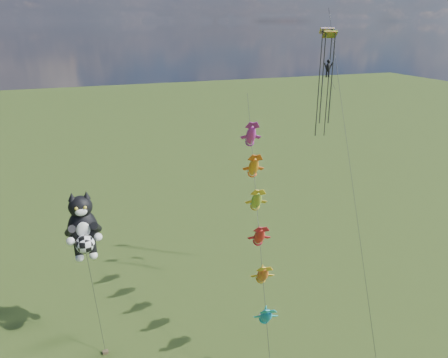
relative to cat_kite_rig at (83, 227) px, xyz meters
name	(u,v)px	position (x,y,z in m)	size (l,w,h in m)	color
cat_kite_rig	(83,227)	(0.00, 0.00, 0.00)	(2.45, 4.15, 11.72)	brown
fish_windsock_rig	(258,219)	(11.61, -4.51, 0.77)	(4.50, 15.39, 17.50)	brown
parafoil_rig	(329,74)	(19.42, -0.08, 9.93)	(5.26, 17.06, 23.88)	brown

